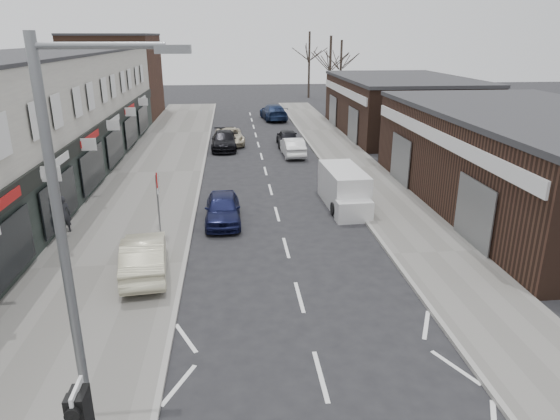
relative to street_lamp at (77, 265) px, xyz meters
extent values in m
cube|color=slate|center=(-2.22, 22.80, -4.56)|extent=(5.50, 64.00, 0.12)
cube|color=slate|center=(10.28, 22.80, -4.56)|extent=(3.50, 64.00, 0.12)
cube|color=beige|center=(-8.97, 20.30, -1.07)|extent=(8.00, 41.00, 7.10)
cube|color=#472B1E|center=(-8.97, 45.80, -0.62)|extent=(8.00, 10.00, 8.00)
cube|color=#321F16|center=(17.03, 14.80, -2.37)|extent=(10.00, 18.00, 4.50)
cube|color=#321F16|center=(17.03, 34.80, -2.37)|extent=(10.00, 16.00, 4.50)
cube|color=silver|center=(0.13, -1.20, -1.95)|extent=(0.05, 0.55, 1.10)
cube|color=black|center=(0.13, -1.08, -1.95)|extent=(0.26, 0.20, 0.90)
cylinder|color=slate|center=(-0.17, 0.00, -0.50)|extent=(0.16, 0.16, 8.00)
cylinder|color=slate|center=(0.73, 0.00, 3.30)|extent=(1.80, 0.10, 0.10)
cube|color=slate|center=(1.73, 0.00, 3.25)|extent=(0.50, 0.22, 0.12)
cylinder|color=slate|center=(-0.67, 12.80, -3.25)|extent=(0.07, 0.07, 2.50)
cube|color=white|center=(-0.62, 12.80, -2.65)|extent=(0.04, 0.45, 0.25)
cube|color=silver|center=(7.93, 15.85, -3.69)|extent=(1.85, 4.14, 1.86)
cube|color=silver|center=(7.93, 13.46, -4.14)|extent=(1.67, 0.78, 0.98)
cylinder|color=black|center=(7.17, 14.43, -4.31)|extent=(0.19, 0.62, 0.62)
cylinder|color=black|center=(8.68, 14.43, -4.31)|extent=(0.19, 0.62, 0.62)
cylinder|color=black|center=(7.17, 17.28, -4.31)|extent=(0.19, 0.62, 0.62)
cylinder|color=black|center=(8.68, 17.28, -4.31)|extent=(0.19, 0.62, 0.62)
imported|color=beige|center=(-0.67, 8.78, -3.82)|extent=(1.94, 4.29, 1.36)
imported|color=black|center=(-4.67, 13.12, -3.70)|extent=(0.68, 0.55, 1.60)
imported|color=#13173C|center=(1.99, 13.94, -3.95)|extent=(1.60, 3.91, 1.33)
imported|color=black|center=(1.90, 29.42, -3.96)|extent=(1.84, 4.52, 1.31)
imported|color=beige|center=(2.33, 31.20, -4.00)|extent=(2.39, 4.59, 1.23)
imported|color=silver|center=(6.73, 26.77, -3.98)|extent=(1.49, 3.95, 1.29)
imported|color=black|center=(6.73, 30.16, -3.97)|extent=(1.63, 3.85, 1.30)
imported|color=#162446|center=(6.73, 42.71, -3.85)|extent=(2.67, 5.51, 1.54)
camera|label=1|loc=(2.51, -7.44, 3.44)|focal=32.00mm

